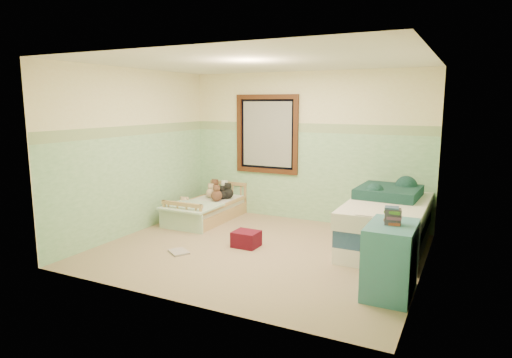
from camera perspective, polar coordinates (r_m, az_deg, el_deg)
The scene contains 29 objects.
floor at distance 6.12m, azimuth 0.27°, elevation -9.22°, with size 4.20×3.60×0.02m, color #89735D.
ceiling at distance 5.81m, azimuth 0.29°, elevation 14.98°, with size 4.20×3.60×0.02m, color silver.
wall_back at distance 7.48m, azimuth 6.39°, elevation 4.10°, with size 4.20×0.04×2.50m, color beige.
wall_front at distance 4.31m, azimuth -10.33°, elevation -0.18°, with size 4.20×0.04×2.50m, color beige.
wall_left at distance 7.01m, azimuth -15.33°, elevation 3.43°, with size 0.04×3.60×2.50m, color beige.
wall_right at distance 5.27m, azimuth 21.25°, elevation 1.11°, with size 0.04×3.60×2.50m, color beige.
wainscot_mint at distance 7.53m, azimuth 6.28°, elevation 0.30°, with size 4.20×0.01×1.50m, color #76AE7B.
border_strip at distance 7.44m, azimuth 6.40°, elevation 6.58°, with size 4.20×0.01×0.15m, color #4F834E.
window_frame at distance 7.70m, azimuth 1.39°, elevation 5.80°, with size 1.16×0.06×1.36m, color #3F1B0D.
window_blinds at distance 7.71m, azimuth 1.43°, elevation 5.81°, with size 0.92×0.01×1.12m, color #ADADA7.
toddler_bed_frame at distance 7.68m, azimuth -6.28°, elevation -4.50°, with size 0.76×1.52×0.20m, color olive.
toddler_mattress at distance 7.64m, azimuth -6.30°, elevation -3.35°, with size 0.70×1.46×0.12m, color white.
patchwork_quilt at distance 7.24m, azimuth -8.34°, elevation -3.52°, with size 0.83×0.76×0.03m, color #84BBDA.
plush_bed_brown at distance 8.10m, azimuth -5.30°, elevation -1.41°, with size 0.21×0.21×0.21m, color brown.
plush_bed_white at distance 7.99m, azimuth -4.08°, elevation -1.55°, with size 0.20×0.20×0.20m, color white.
plush_bed_tan at distance 7.89m, azimuth -5.83°, elevation -1.81°, with size 0.18×0.18×0.18m, color #CEAB87.
plush_bed_dark at distance 7.77m, azimuth -4.40°, elevation -2.03°, with size 0.16×0.16×0.16m, color black.
plush_floor_cream at distance 7.67m, azimuth -9.02°, elevation -4.43°, with size 0.23×0.23×0.23m, color beige.
plush_floor_tan at distance 7.76m, azimuth -9.17°, elevation -4.15°, with size 0.27×0.27×0.27m, color #CEAB87.
twin_bed_frame at distance 6.44m, azimuth 16.48°, elevation -7.54°, with size 0.97×1.95×0.22m, color white.
twin_boxspring at distance 6.38m, azimuth 16.57°, elevation -5.65°, with size 0.97×1.95×0.22m, color navy.
twin_mattress at distance 6.33m, azimuth 16.67°, elevation -3.73°, with size 1.01×1.99×0.22m, color white.
teal_blanket at distance 6.59m, azimuth 16.77°, elevation -1.61°, with size 0.83×0.88×0.14m, color black.
dresser at distance 4.88m, azimuth 16.96°, elevation -9.88°, with size 0.47×0.75×0.75m, color teal.
book_stack at distance 4.75m, azimuth 17.24°, elevation -4.65°, with size 0.16×0.13×0.16m, color #4D2E35.
red_pillow at distance 6.23m, azimuth -1.27°, elevation -7.74°, with size 0.35×0.31×0.22m, color maroon.
floor_book at distance 6.09m, azimuth -9.94°, elevation -9.25°, with size 0.28×0.21×0.03m, color #D48B47.
extra_plush_0 at distance 7.81m, azimuth -3.64°, elevation -1.85°, with size 0.19×0.19×0.19m, color black.
extra_plush_1 at distance 7.62m, azimuth -5.11°, elevation -2.16°, with size 0.19×0.19×0.19m, color brown.
Camera 1 is at (2.55, -5.20, 1.98)m, focal length 30.99 mm.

